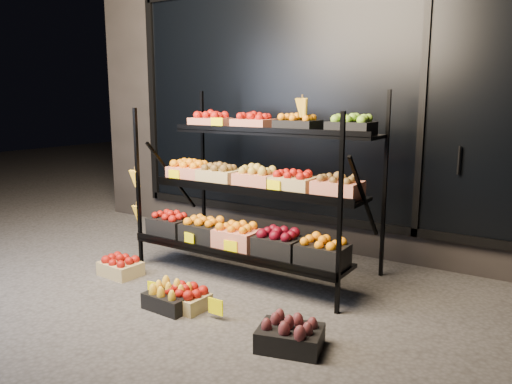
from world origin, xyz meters
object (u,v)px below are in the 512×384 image
Objects in this scene: floor_crate_midright at (186,297)px; floor_crate_left at (120,266)px; floor_crate_midleft at (170,297)px; display_rack at (253,188)px.

floor_crate_left is at bearing 170.54° from floor_crate_midright.
floor_crate_midleft is (0.88, -0.30, 0.00)m from floor_crate_left.
floor_crate_midright is at bearing -89.00° from display_rack.
floor_crate_midleft reaches higher than floor_crate_midright.
floor_crate_midright is at bearing -9.34° from floor_crate_left.
floor_crate_left is 1.00m from floor_crate_midright.
display_rack is 1.19m from floor_crate_midright.
display_rack reaches higher than floor_crate_midright.
floor_crate_left is 1.07× the size of floor_crate_midright.
display_rack is 1.39m from floor_crate_left.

